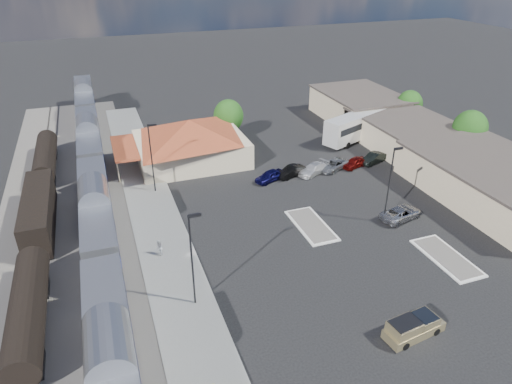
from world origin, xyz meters
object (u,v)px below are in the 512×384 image
object	(u,v)px
suv	(401,213)
station_depot	(190,140)
coach_bus	(358,125)
pickup_truck	(414,327)

from	to	relation	value
suv	station_depot	bearing A→B (deg)	23.97
suv	coach_bus	size ratio (longest dim) A/B	0.39
suv	pickup_truck	bearing A→B (deg)	133.38
station_depot	suv	distance (m)	30.61
station_depot	pickup_truck	world-z (taller)	station_depot
pickup_truck	coach_bus	world-z (taller)	coach_bus
station_depot	coach_bus	bearing A→B (deg)	-1.77
pickup_truck	suv	xyz separation A→B (m)	(9.79, 15.33, -0.09)
suv	coach_bus	xyz separation A→B (m)	(8.10, 23.21, 1.76)
suv	coach_bus	world-z (taller)	coach_bus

